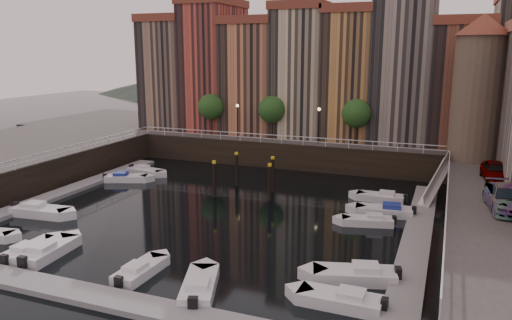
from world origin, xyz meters
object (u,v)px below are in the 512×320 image
at_px(boat_left_1, 40,211).
at_px(car_a, 495,172).
at_px(boat_left_3, 125,178).
at_px(car_b, 501,198).
at_px(mooring_pilings, 248,177).
at_px(gangway, 437,179).
at_px(corner_tower, 478,86).
at_px(car_c, 506,200).

height_order(boat_left_1, car_a, car_a).
distance_m(boat_left_1, car_a, 37.59).
height_order(boat_left_3, car_b, car_b).
relative_size(mooring_pilings, boat_left_3, 1.19).
distance_m(boat_left_3, car_a, 35.23).
bearing_deg(boat_left_3, mooring_pilings, -19.20).
bearing_deg(boat_left_1, gangway, 23.34).
xyz_separation_m(mooring_pilings, boat_left_3, (-13.73, -0.53, -1.29)).
bearing_deg(corner_tower, gangway, -122.80).
bearing_deg(car_a, car_b, -96.95).
relative_size(corner_tower, car_a, 2.96).
distance_m(car_a, car_c, 8.13).
bearing_deg(car_a, boat_left_1, -164.84).
distance_m(car_b, car_c, 0.60).
relative_size(mooring_pilings, car_a, 1.19).
bearing_deg(car_c, car_a, 84.04).
distance_m(gangway, car_c, 12.70).
xyz_separation_m(mooring_pilings, boat_left_1, (-13.64, -12.47, -1.25)).
distance_m(boat_left_1, boat_left_3, 11.94).
height_order(gangway, boat_left_1, gangway).
xyz_separation_m(gangway, boat_left_3, (-30.60, -5.12, -1.56)).
height_order(boat_left_3, car_a, car_a).
xyz_separation_m(mooring_pilings, car_c, (21.41, -7.12, 2.15)).
relative_size(mooring_pilings, car_c, 1.01).
relative_size(corner_tower, boat_left_3, 2.96).
distance_m(boat_left_3, car_c, 35.92).
relative_size(gangway, car_b, 1.93).
bearing_deg(car_c, boat_left_3, 162.63).
height_order(boat_left_1, car_c, car_c).
relative_size(mooring_pilings, boat_left_1, 1.04).
xyz_separation_m(gangway, car_c, (4.53, -11.71, 1.88)).
relative_size(corner_tower, boat_left_1, 2.60).
relative_size(boat_left_1, car_c, 0.96).
relative_size(corner_tower, car_c, 2.51).
xyz_separation_m(gangway, mooring_pilings, (-16.87, -4.59, -0.27)).
bearing_deg(mooring_pilings, boat_left_3, -177.79).
bearing_deg(car_b, gangway, 105.40).
height_order(corner_tower, car_a, corner_tower).
xyz_separation_m(corner_tower, gangway, (-2.90, -4.50, -8.28)).
distance_m(car_a, car_b, 7.59).
distance_m(corner_tower, mooring_pilings, 23.38).
xyz_separation_m(car_b, car_c, (0.25, -0.54, 0.09)).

